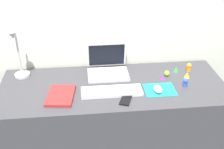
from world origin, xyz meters
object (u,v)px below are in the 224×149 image
toy_figurine_lime (167,73)px  laptop (107,66)px  notebook_pad (61,96)px  toy_figurine_yellow (187,75)px  toy_figurine_purple (162,77)px  cell_phone (126,99)px  keyboard (112,91)px  toy_figurine_green (176,70)px  desk_lamp (18,56)px  toy_figurine_orange (189,67)px  mouse (158,89)px  toy_figurine_blue (185,82)px

toy_figurine_lime → laptop: bearing=166.2°
laptop → notebook_pad: bearing=-137.8°
toy_figurine_yellow → notebook_pad: bearing=-170.0°
laptop → toy_figurine_purple: 0.42m
notebook_pad → cell_phone: bearing=-3.6°
cell_phone → toy_figurine_purple: toy_figurine_purple is taller
keyboard → toy_figurine_green: 0.57m
desk_lamp → toy_figurine_lime: bearing=-4.3°
cell_phone → toy_figurine_green: 0.55m
toy_figurine_orange → toy_figurine_purple: toy_figurine_orange is taller
notebook_pad → toy_figurine_green: bearing=24.0°
toy_figurine_lime → toy_figurine_orange: 0.20m
laptop → toy_figurine_orange: size_ratio=4.76×
toy_figurine_lime → toy_figurine_purple: size_ratio=1.11×
keyboard → toy_figurine_yellow: 0.59m
toy_figurine_green → toy_figurine_purple: bearing=-142.9°
toy_figurine_lime → toy_figurine_yellow: 0.15m
toy_figurine_green → mouse: bearing=-128.3°
notebook_pad → toy_figurine_green: toy_figurine_green is taller
notebook_pad → desk_lamp: bearing=143.9°
mouse → toy_figurine_green: size_ratio=2.66×
toy_figurine_orange → toy_figurine_purple: 0.26m
keyboard → laptop: bearing=90.4°
mouse → toy_figurine_blue: bearing=14.2°
toy_figurine_yellow → toy_figurine_blue: (-0.05, -0.11, 0.01)m
cell_phone → toy_figurine_lime: size_ratio=3.01×
desk_lamp → toy_figurine_green: desk_lamp is taller
toy_figurine_lime → mouse: bearing=-120.0°
toy_figurine_orange → toy_figurine_blue: (-0.10, -0.21, -0.00)m
keyboard → toy_figurine_green: toy_figurine_green is taller
toy_figurine_purple → toy_figurine_green: bearing=37.1°
mouse → toy_figurine_lime: bearing=60.0°
notebook_pad → toy_figurine_yellow: toy_figurine_yellow is taller
desk_lamp → toy_figurine_blue: 1.19m
cell_phone → desk_lamp: 0.82m
toy_figurine_lime → toy_figurine_green: (0.09, 0.06, -0.00)m
toy_figurine_lime → toy_figurine_green: size_ratio=1.18×
desk_lamp → toy_figurine_green: 1.17m
desk_lamp → toy_figurine_lime: desk_lamp is taller
keyboard → cell_phone: bearing=-49.9°
notebook_pad → toy_figurine_lime: toy_figurine_lime is taller
toy_figurine_orange → toy_figurine_blue: 0.23m
toy_figurine_lime → toy_figurine_yellow: toy_figurine_yellow is taller
cell_phone → laptop: bearing=122.8°
keyboard → notebook_pad: 0.34m
toy_figurine_lime → notebook_pad: bearing=-165.4°
toy_figurine_lime → toy_figurine_yellow: (0.14, -0.04, 0.00)m
mouse → toy_figurine_purple: (0.07, 0.16, -0.00)m
laptop → toy_figurine_blue: (0.52, -0.26, -0.02)m
cell_phone → toy_figurine_blue: (0.44, 0.13, 0.03)m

